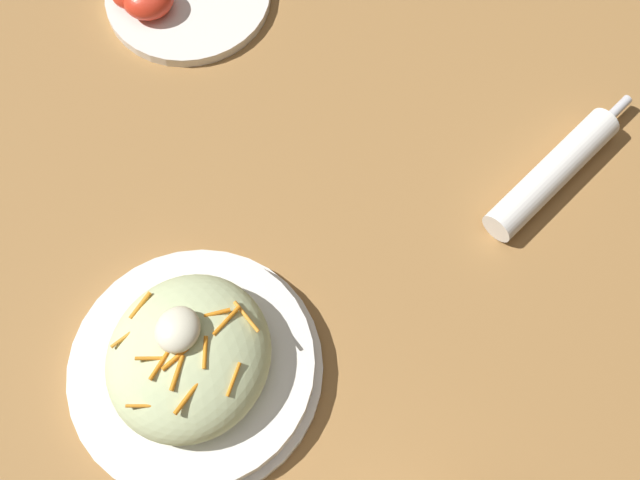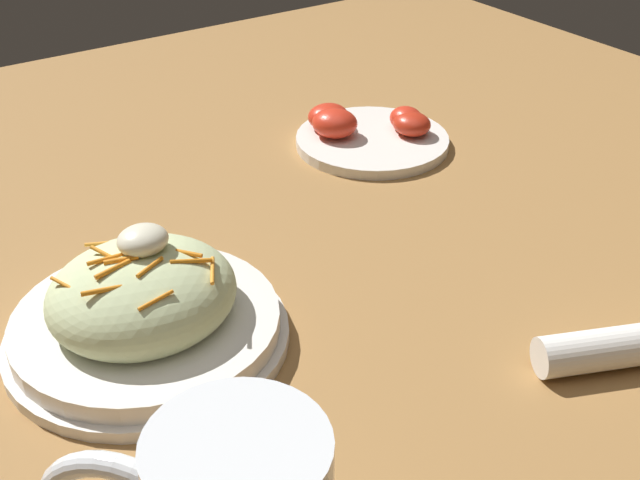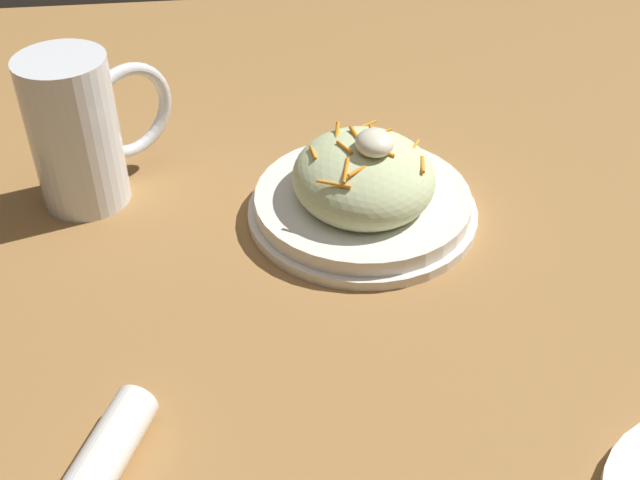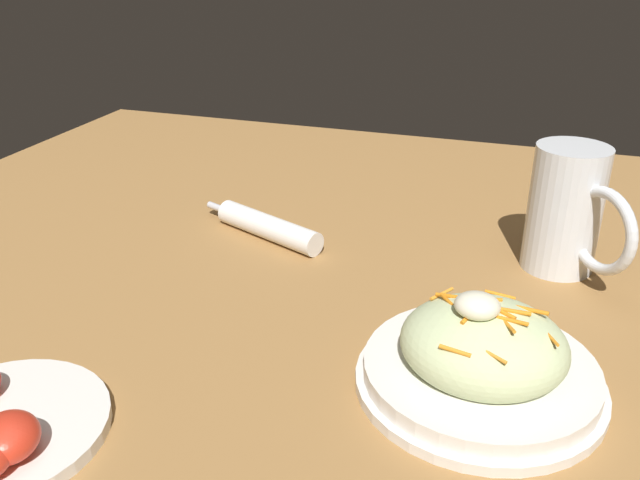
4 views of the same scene
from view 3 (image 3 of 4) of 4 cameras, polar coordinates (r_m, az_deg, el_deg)
The scene contains 3 objects.
ground_plane at distance 0.65m, azimuth 2.17°, elevation -6.21°, with size 1.43×1.43×0.00m, color #9E703D.
salad_plate at distance 0.75m, azimuth 3.10°, elevation 3.61°, with size 0.22×0.22×0.10m.
beer_mug at distance 0.79m, azimuth -16.75°, elevation 6.93°, with size 0.12×0.13×0.15m.
Camera 3 is at (0.46, -0.08, 0.46)m, focal length 44.80 mm.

